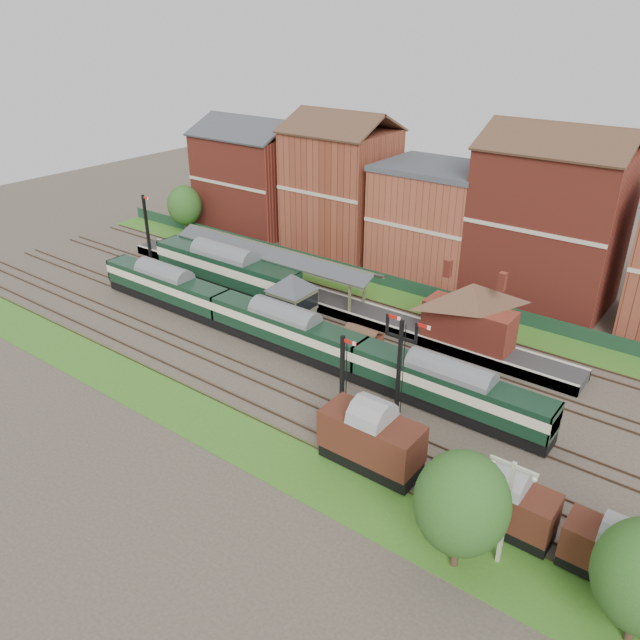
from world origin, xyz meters
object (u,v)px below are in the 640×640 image
Objects in this scene: goods_van_a at (371,439)px; platform_railcar at (226,269)px; semaphore_bracket at (400,361)px; dmu_train at (285,329)px; signal_box at (292,301)px.

platform_railcar is at bearing 151.77° from goods_van_a.
dmu_train is (-13.21, 2.50, -2.43)m from semaphore_bracket.
platform_railcar is at bearing 161.62° from semaphore_bracket.
platform_railcar reaches higher than goods_van_a.
goods_van_a is (15.00, -9.00, 0.15)m from dmu_train.
signal_box is 16.16m from semaphore_bracket.
goods_van_a is (1.79, -6.50, -2.29)m from semaphore_bracket.
platform_railcar reaches higher than dmu_train.
goods_van_a is at bearing -74.64° from semaphore_bracket.
dmu_train is (1.83, -3.25, -0.99)m from signal_box.
signal_box is 12.50m from platform_railcar.
signal_box is at bearing 159.08° from semaphore_bracket.
semaphore_bracket reaches higher than goods_van_a.
semaphore_bracket is at bearing 105.36° from goods_van_a.
dmu_train is 15.33m from platform_railcar.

